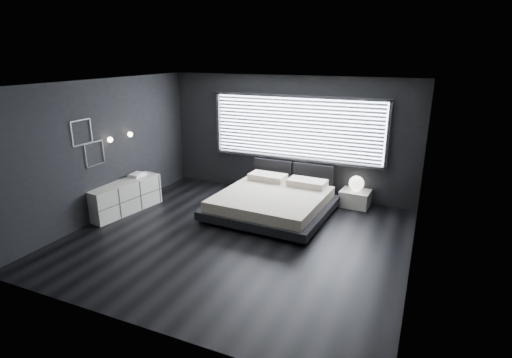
% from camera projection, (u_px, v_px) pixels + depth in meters
% --- Properties ---
extents(room, '(6.04, 6.00, 2.80)m').
position_uv_depth(room, '(237.00, 165.00, 6.99)').
color(room, black).
rests_on(room, ground).
extents(window, '(4.14, 0.09, 1.52)m').
position_uv_depth(window, '(296.00, 128.00, 9.20)').
color(window, white).
rests_on(window, ground).
extents(headboard, '(1.96, 0.16, 0.52)m').
position_uv_depth(headboard, '(293.00, 172.00, 9.48)').
color(headboard, black).
rests_on(headboard, ground).
extents(sconce_near, '(0.18, 0.11, 0.11)m').
position_uv_depth(sconce_near, '(110.00, 140.00, 8.07)').
color(sconce_near, silver).
rests_on(sconce_near, ground).
extents(sconce_far, '(0.18, 0.11, 0.11)m').
position_uv_depth(sconce_far, '(130.00, 134.00, 8.60)').
color(sconce_far, silver).
rests_on(sconce_far, ground).
extents(wall_art_upper, '(0.01, 0.48, 0.48)m').
position_uv_depth(wall_art_upper, '(82.00, 132.00, 7.51)').
color(wall_art_upper, '#47474C').
rests_on(wall_art_upper, ground).
extents(wall_art_lower, '(0.01, 0.48, 0.48)m').
position_uv_depth(wall_art_lower, '(95.00, 154.00, 7.87)').
color(wall_art_lower, '#47474C').
rests_on(wall_art_lower, ground).
extents(bed, '(2.47, 2.37, 0.61)m').
position_uv_depth(bed, '(272.00, 202.00, 8.41)').
color(bed, black).
rests_on(bed, ground).
extents(nightstand, '(0.66, 0.57, 0.36)m').
position_uv_depth(nightstand, '(355.00, 198.00, 8.89)').
color(nightstand, silver).
rests_on(nightstand, ground).
extents(orb_lamp, '(0.33, 0.33, 0.33)m').
position_uv_depth(orb_lamp, '(356.00, 183.00, 8.80)').
color(orb_lamp, white).
rests_on(orb_lamp, nightstand).
extents(dresser, '(0.72, 1.72, 0.67)m').
position_uv_depth(dresser, '(125.00, 197.00, 8.54)').
color(dresser, silver).
rests_on(dresser, ground).
extents(book_stack, '(0.28, 0.36, 0.07)m').
position_uv_depth(book_stack, '(137.00, 175.00, 8.83)').
color(book_stack, white).
rests_on(book_stack, dresser).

